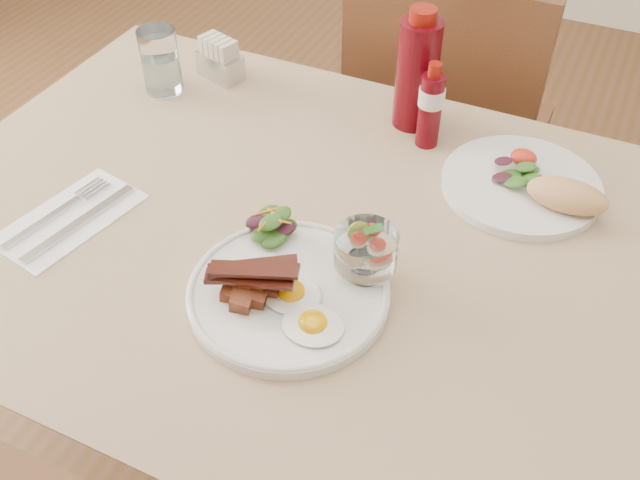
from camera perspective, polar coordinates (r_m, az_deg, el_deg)
table at (r=1.14m, az=0.48°, el=-2.85°), size 1.33×0.88×0.75m
chair_far at (r=1.72m, az=9.85°, el=8.58°), size 0.42×0.42×0.93m
main_plate at (r=0.98m, az=-2.54°, el=-4.30°), size 0.28×0.28×0.02m
fried_eggs at (r=0.95m, az=-1.46°, el=-5.45°), size 0.13×0.11×0.02m
bacon_potato_pile at (r=0.95m, az=-5.61°, el=-3.43°), size 0.13×0.09×0.06m
side_salad at (r=1.04m, az=-3.82°, el=1.10°), size 0.08×0.08×0.04m
fruit_cup at (r=0.96m, az=3.69°, el=-0.75°), size 0.09×0.09×0.09m
second_plate at (r=1.19m, az=16.60°, el=4.15°), size 0.26×0.26×0.06m
ketchup_bottle at (r=1.27m, az=7.78°, el=13.15°), size 0.09×0.09×0.22m
hot_sauce_bottle at (r=1.23m, az=8.84°, el=10.52°), size 0.05×0.05×0.16m
sugar_caddy at (r=1.44m, az=-8.01°, el=14.02°), size 0.10×0.07×0.08m
water_glass at (r=1.41m, az=-12.60°, el=13.55°), size 0.07×0.07×0.12m
napkin_cutlery at (r=1.17m, az=-19.39°, el=1.64°), size 0.16×0.24×0.01m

